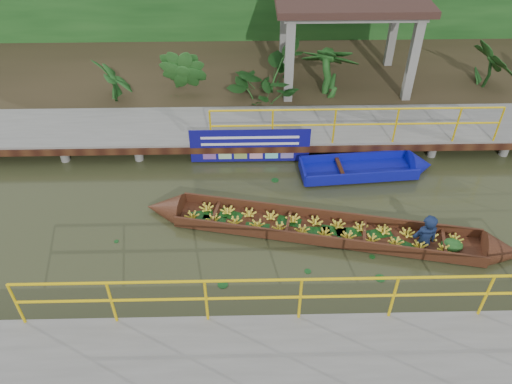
{
  "coord_description": "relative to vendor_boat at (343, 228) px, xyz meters",
  "views": [
    {
      "loc": [
        -0.08,
        -8.43,
        7.96
      ],
      "look_at": [
        0.13,
        0.5,
        0.6
      ],
      "focal_mm": 35.0,
      "sensor_mm": 36.0,
      "label": 1
    }
  ],
  "objects": [
    {
      "name": "far_dock",
      "position": [
        -2.04,
        3.79,
        0.24
      ],
      "size": [
        16.0,
        2.06,
        1.66
      ],
      "color": "slate",
      "rests_on": "ground"
    },
    {
      "name": "moored_blue_boat",
      "position": [
        1.6,
        2.34,
        -0.09
      ],
      "size": [
        3.53,
        1.18,
        0.83
      ],
      "rotation": [
        0.0,
        0.0,
        0.08
      ],
      "color": "#0D1196",
      "rests_on": "ground"
    },
    {
      "name": "blue_banner",
      "position": [
        -2.04,
        2.85,
        0.32
      ],
      "size": [
        3.16,
        0.04,
        0.99
      ],
      "color": "navy",
      "rests_on": "ground"
    },
    {
      "name": "ground",
      "position": [
        -2.05,
        0.37,
        -0.24
      ],
      "size": [
        80.0,
        80.0,
        0.0
      ],
      "primitive_type": "plane",
      "color": "#292E17",
      "rests_on": "ground"
    },
    {
      "name": "tropical_plants",
      "position": [
        0.2,
        5.67,
        1.12
      ],
      "size": [
        14.46,
        1.46,
        1.82
      ],
      "color": "#154215",
      "rests_on": "ground"
    },
    {
      "name": "pavilion",
      "position": [
        0.95,
        6.67,
        2.58
      ],
      "size": [
        4.4,
        3.0,
        3.0
      ],
      "color": "slate",
      "rests_on": "ground"
    },
    {
      "name": "land_strip",
      "position": [
        -2.05,
        7.87,
        -0.01
      ],
      "size": [
        30.0,
        8.0,
        0.45
      ],
      "primitive_type": "cube",
      "color": "#312A18",
      "rests_on": "ground"
    },
    {
      "name": "vendor_boat",
      "position": [
        0.0,
        0.0,
        0.0
      ],
      "size": [
        8.5,
        2.58,
        1.99
      ],
      "rotation": [
        0.0,
        0.0,
        -0.21
      ],
      "color": "#351A0E",
      "rests_on": "ground"
    }
  ]
}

